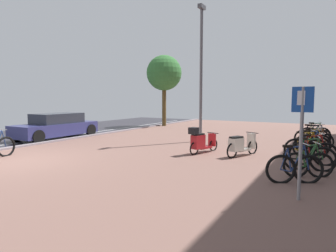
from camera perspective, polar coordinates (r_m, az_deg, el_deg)
ground at (r=9.62m, az=-23.23°, el=-7.42°), size 21.00×40.00×0.13m
bicycle_rack_00 at (r=7.72m, az=23.57°, el=-7.68°), size 1.27×0.75×1.01m
bicycle_rack_01 at (r=8.46m, az=25.76°, el=-6.78°), size 1.21×0.60×0.94m
bicycle_rack_02 at (r=9.22m, az=25.98°, el=-5.67°), size 1.42×0.48×1.02m
bicycle_rack_03 at (r=9.99m, az=26.55°, el=-4.85°), size 1.39×0.56×1.03m
bicycle_rack_04 at (r=10.77m, az=25.40°, el=-4.09°), size 1.35×0.66×1.03m
bicycle_rack_05 at (r=11.54m, az=26.29°, el=-3.57°), size 1.22×0.73×1.00m
bicycle_rack_06 at (r=12.31m, az=26.53°, el=-3.05°), size 1.25×0.68×0.99m
bicycle_rack_07 at (r=13.08m, az=27.24°, el=-2.69°), size 1.20×0.63×0.94m
bicycle_rack_08 at (r=13.86m, az=26.40°, el=-2.12°), size 1.42×0.48×1.01m
bicycle_rack_09 at (r=14.63m, az=27.14°, el=-1.87°), size 1.20×0.65×0.94m
bicycle_rack_10 at (r=15.41m, az=26.89°, el=-1.47°), size 1.33×0.51×0.98m
scooter_near at (r=10.87m, az=6.39°, el=-2.98°), size 0.74×1.60×1.02m
scooter_mid at (r=10.58m, az=13.99°, el=-3.67°), size 0.82×1.62×0.83m
parked_car_near at (r=16.00m, az=-21.03°, el=-0.05°), size 1.78×4.32×1.28m
parking_sign at (r=6.32m, az=24.70°, el=-0.78°), size 0.40×0.07×2.27m
lamp_post at (r=13.86m, az=6.52°, el=11.31°), size 0.20×0.52×6.29m
street_tree at (r=21.63m, az=-0.77°, el=10.28°), size 2.58×2.58×5.18m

